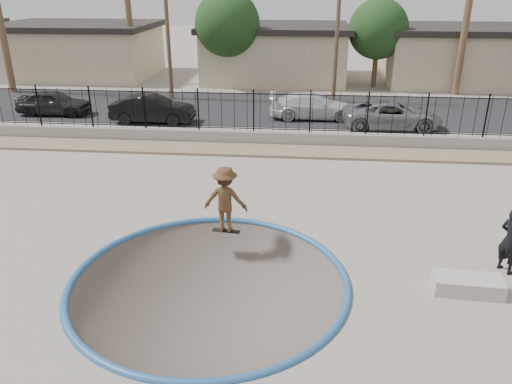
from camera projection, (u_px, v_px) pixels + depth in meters
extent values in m
cube|color=gray|center=(257.00, 155.00, 24.75)|extent=(120.00, 120.00, 2.20)
torus|color=#2A598A|center=(209.00, 281.00, 12.42)|extent=(7.04, 7.04, 0.20)
cube|color=#988963|center=(251.00, 150.00, 21.74)|extent=(42.00, 1.60, 0.11)
cube|color=gray|center=(254.00, 137.00, 22.65)|extent=(42.00, 0.45, 0.60)
cube|color=black|center=(254.00, 129.00, 22.48)|extent=(40.00, 0.04, 0.03)
cube|color=black|center=(254.00, 94.00, 21.86)|extent=(40.00, 0.04, 0.04)
cube|color=black|center=(265.00, 108.00, 28.89)|extent=(90.00, 8.00, 0.04)
cube|color=tan|center=(80.00, 52.00, 38.19)|extent=(11.00, 8.00, 3.50)
cube|color=black|center=(76.00, 26.00, 37.42)|extent=(11.60, 8.60, 0.40)
cube|color=tan|center=(275.00, 55.00, 36.90)|extent=(10.00, 8.00, 3.50)
cube|color=black|center=(276.00, 27.00, 36.13)|extent=(10.60, 8.60, 0.40)
cube|color=tan|center=(470.00, 57.00, 35.69)|extent=(12.00, 8.00, 3.50)
cube|color=black|center=(475.00, 29.00, 34.92)|extent=(12.60, 8.60, 0.40)
cylinder|color=brown|center=(129.00, 17.00, 34.39)|extent=(0.44, 0.44, 9.00)
cylinder|color=brown|center=(467.00, 13.00, 30.46)|extent=(0.44, 0.44, 10.00)
cylinder|color=#473323|center=(167.00, 23.00, 29.47)|extent=(0.24, 0.24, 9.00)
cylinder|color=#473323|center=(338.00, 20.00, 28.51)|extent=(0.24, 0.24, 9.50)
cylinder|color=#473323|center=(228.00, 65.00, 34.05)|extent=(0.34, 0.34, 3.00)
sphere|color=#143311|center=(227.00, 24.00, 32.99)|extent=(4.32, 4.32, 4.32)
cylinder|color=#473323|center=(375.00, 67.00, 34.15)|extent=(0.34, 0.34, 2.75)
sphere|color=#143311|center=(378.00, 29.00, 33.18)|extent=(3.96, 3.96, 3.96)
imported|color=brown|center=(225.00, 202.00, 14.41)|extent=(1.33, 0.83, 1.98)
cube|color=black|center=(226.00, 231.00, 14.78)|extent=(0.85, 0.30, 0.02)
cylinder|color=silver|center=(216.00, 232.00, 14.77)|extent=(0.06, 0.04, 0.05)
cylinder|color=silver|center=(218.00, 230.00, 14.91)|extent=(0.06, 0.04, 0.05)
cylinder|color=silver|center=(235.00, 234.00, 14.67)|extent=(0.06, 0.04, 0.05)
cylinder|color=silver|center=(236.00, 232.00, 14.81)|extent=(0.06, 0.04, 0.05)
imported|color=black|center=(511.00, 240.00, 12.53)|extent=(0.70, 0.77, 1.77)
cube|color=#AEA59B|center=(467.00, 285.00, 11.93)|extent=(1.64, 0.79, 0.40)
imported|color=black|center=(54.00, 102.00, 27.28)|extent=(3.94, 1.59, 1.34)
imported|color=black|center=(153.00, 109.00, 25.79)|extent=(4.28, 1.50, 1.41)
imported|color=silver|center=(313.00, 106.00, 26.55)|extent=(4.66, 2.07, 1.33)
imported|color=gray|center=(392.00, 115.00, 24.75)|extent=(4.92, 2.46, 1.34)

